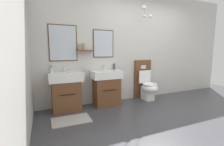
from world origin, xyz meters
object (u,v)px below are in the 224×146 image
Objects in this scene: toothbrush_cup at (52,70)px; soap_dispenser at (114,66)px; vanity_sink_left at (66,91)px; vanity_sink_right at (106,87)px; toilet at (146,85)px.

toothbrush_cup is 1.13× the size of soap_dispenser.
vanity_sink_left and vanity_sink_right have the same top height.
vanity_sink_right is 0.79× the size of toilet.
soap_dispenser is at bearing 7.26° from vanity_sink_left.
vanity_sink_right is at bearing 0.00° from vanity_sink_left.
vanity_sink_left is 4.50× the size of soap_dispenser.
toilet reaches higher than toothbrush_cup.
toilet is (1.09, -0.02, -0.04)m from vanity_sink_right.
vanity_sink_left is at bearing -172.74° from soap_dispenser.
soap_dispenser is (-0.82, 0.17, 0.49)m from toilet.
toothbrush_cup reaches higher than vanity_sink_right.
toothbrush_cup is (-1.16, 0.14, 0.43)m from vanity_sink_right.
vanity_sink_right is at bearing -6.84° from toothbrush_cup.
vanity_sink_left is at bearing 180.00° from vanity_sink_right.
vanity_sink_right is (0.90, 0.00, 0.00)m from vanity_sink_left.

